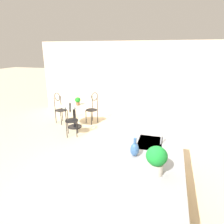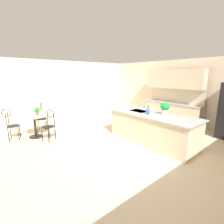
% 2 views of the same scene
% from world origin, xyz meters
% --- Properties ---
extents(ground_plane, '(40.00, 40.00, 0.00)m').
position_xyz_m(ground_plane, '(0.00, 0.00, 0.00)').
color(ground_plane, beige).
extents(wall_left_window, '(0.12, 7.80, 2.70)m').
position_xyz_m(wall_left_window, '(-4.26, 0.00, 1.35)').
color(wall_left_window, beige).
rests_on(wall_left_window, ground).
extents(kitchen_island, '(2.80, 1.06, 0.92)m').
position_xyz_m(kitchen_island, '(0.30, 0.85, 0.46)').
color(kitchen_island, beige).
rests_on(kitchen_island, ground).
extents(bistro_table, '(0.80, 0.80, 0.74)m').
position_xyz_m(bistro_table, '(-2.51, -1.78, 0.45)').
color(bistro_table, black).
rests_on(bistro_table, ground).
extents(chair_near_window, '(0.52, 0.51, 1.04)m').
position_xyz_m(chair_near_window, '(-3.10, -1.37, 0.57)').
color(chair_near_window, black).
rests_on(chair_near_window, ground).
extents(chair_by_island, '(0.49, 0.52, 1.04)m').
position_xyz_m(chair_by_island, '(-2.75, -2.42, 0.57)').
color(chair_by_island, black).
rests_on(chair_by_island, ground).
extents(chair_toward_desk, '(0.52, 0.50, 1.04)m').
position_xyz_m(chair_toward_desk, '(-1.87, -1.52, 0.57)').
color(chair_toward_desk, black).
rests_on(chair_toward_desk, ground).
extents(sink_faucet, '(0.02, 0.02, 0.22)m').
position_xyz_m(sink_faucet, '(-0.25, 1.03, 1.03)').
color(sink_faucet, '#B2B5BA').
rests_on(sink_faucet, kitchen_island).
extents(potted_plant_on_table, '(0.18, 0.18, 0.25)m').
position_xyz_m(potted_plant_on_table, '(-2.57, -1.65, 0.88)').
color(potted_plant_on_table, '#9E603D').
rests_on(potted_plant_on_table, bistro_table).
extents(potted_plant_counter_near, '(0.27, 0.27, 0.37)m').
position_xyz_m(potted_plant_counter_near, '(0.60, 1.01, 1.13)').
color(potted_plant_counter_near, beige).
rests_on(potted_plant_counter_near, kitchen_island).
extents(vase_on_counter, '(0.13, 0.13, 0.29)m').
position_xyz_m(vase_on_counter, '(0.25, 0.68, 1.03)').
color(vase_on_counter, '#386099').
rests_on(vase_on_counter, kitchen_island).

